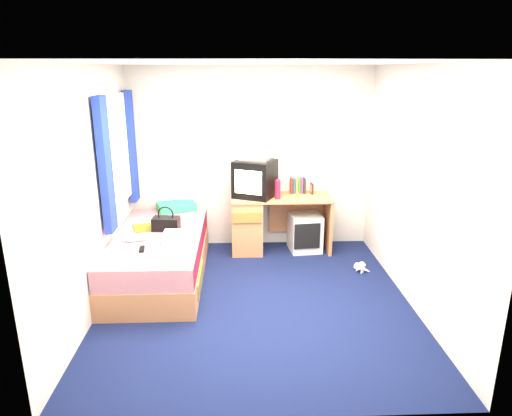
{
  "coord_description": "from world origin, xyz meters",
  "views": [
    {
      "loc": [
        -0.17,
        -4.32,
        2.35
      ],
      "look_at": [
        0.03,
        0.7,
        0.82
      ],
      "focal_mm": 32.0,
      "sensor_mm": 36.0,
      "label": 1
    }
  ],
  "objects_px": {
    "colour_swatch_fan": "(160,254)",
    "remote_control": "(142,249)",
    "crt_tv": "(255,179)",
    "pillow": "(177,207)",
    "desk": "(260,221)",
    "handbag": "(166,223)",
    "pink_water_bottle": "(278,190)",
    "white_heels": "(361,268)",
    "aerosol_can": "(275,189)",
    "towel": "(178,237)",
    "magazine": "(143,228)",
    "water_bottle": "(137,238)",
    "bed": "(159,257)",
    "vcr": "(255,158)",
    "storage_cube": "(305,232)",
    "picture_frame": "(312,188)"
  },
  "relations": [
    {
      "from": "bed",
      "to": "water_bottle",
      "type": "height_order",
      "value": "water_bottle"
    },
    {
      "from": "bed",
      "to": "handbag",
      "type": "distance_m",
      "value": 0.39
    },
    {
      "from": "aerosol_can",
      "to": "remote_control",
      "type": "relative_size",
      "value": 1.17
    },
    {
      "from": "pillow",
      "to": "magazine",
      "type": "bearing_deg",
      "value": -113.52
    },
    {
      "from": "vcr",
      "to": "handbag",
      "type": "relative_size",
      "value": 1.17
    },
    {
      "from": "remote_control",
      "to": "pink_water_bottle",
      "type": "bearing_deg",
      "value": 29.83
    },
    {
      "from": "remote_control",
      "to": "handbag",
      "type": "bearing_deg",
      "value": 67.14
    },
    {
      "from": "storage_cube",
      "to": "white_heels",
      "type": "distance_m",
      "value": 0.96
    },
    {
      "from": "pillow",
      "to": "storage_cube",
      "type": "height_order",
      "value": "pillow"
    },
    {
      "from": "water_bottle",
      "to": "white_heels",
      "type": "distance_m",
      "value": 2.66
    },
    {
      "from": "colour_swatch_fan",
      "to": "remote_control",
      "type": "height_order",
      "value": "remote_control"
    },
    {
      "from": "vcr",
      "to": "water_bottle",
      "type": "relative_size",
      "value": 1.88
    },
    {
      "from": "crt_tv",
      "to": "magazine",
      "type": "height_order",
      "value": "crt_tv"
    },
    {
      "from": "towel",
      "to": "colour_swatch_fan",
      "type": "distance_m",
      "value": 0.38
    },
    {
      "from": "pink_water_bottle",
      "to": "water_bottle",
      "type": "relative_size",
      "value": 1.15
    },
    {
      "from": "aerosol_can",
      "to": "remote_control",
      "type": "distance_m",
      "value": 2.02
    },
    {
      "from": "pink_water_bottle",
      "to": "water_bottle",
      "type": "distance_m",
      "value": 1.89
    },
    {
      "from": "crt_tv",
      "to": "picture_frame",
      "type": "bearing_deg",
      "value": 33.1
    },
    {
      "from": "magazine",
      "to": "water_bottle",
      "type": "xyz_separation_m",
      "value": [
        0.01,
        -0.42,
        0.03
      ]
    },
    {
      "from": "crt_tv",
      "to": "white_heels",
      "type": "xyz_separation_m",
      "value": [
        1.26,
        -0.75,
        -0.95
      ]
    },
    {
      "from": "picture_frame",
      "to": "aerosol_can",
      "type": "bearing_deg",
      "value": -176.47
    },
    {
      "from": "handbag",
      "to": "pillow",
      "type": "bearing_deg",
      "value": 94.42
    },
    {
      "from": "vcr",
      "to": "handbag",
      "type": "bearing_deg",
      "value": -125.72
    },
    {
      "from": "crt_tv",
      "to": "colour_swatch_fan",
      "type": "height_order",
      "value": "crt_tv"
    },
    {
      "from": "pillow",
      "to": "remote_control",
      "type": "bearing_deg",
      "value": -97.68
    },
    {
      "from": "handbag",
      "to": "remote_control",
      "type": "relative_size",
      "value": 2.02
    },
    {
      "from": "aerosol_can",
      "to": "remote_control",
      "type": "xyz_separation_m",
      "value": [
        -1.49,
        -1.33,
        -0.29
      ]
    },
    {
      "from": "vcr",
      "to": "water_bottle",
      "type": "bearing_deg",
      "value": -120.38
    },
    {
      "from": "desk",
      "to": "handbag",
      "type": "relative_size",
      "value": 4.02
    },
    {
      "from": "pillow",
      "to": "desk",
      "type": "relative_size",
      "value": 0.37
    },
    {
      "from": "crt_tv",
      "to": "towel",
      "type": "relative_size",
      "value": 2.0
    },
    {
      "from": "storage_cube",
      "to": "colour_swatch_fan",
      "type": "relative_size",
      "value": 2.29
    },
    {
      "from": "pink_water_bottle",
      "to": "handbag",
      "type": "distance_m",
      "value": 1.48
    },
    {
      "from": "desk",
      "to": "handbag",
      "type": "height_order",
      "value": "handbag"
    },
    {
      "from": "bed",
      "to": "vcr",
      "type": "xyz_separation_m",
      "value": [
        1.14,
        0.83,
        1.0
      ]
    },
    {
      "from": "crt_tv",
      "to": "pillow",
      "type": "bearing_deg",
      "value": -160.73
    },
    {
      "from": "magazine",
      "to": "water_bottle",
      "type": "height_order",
      "value": "water_bottle"
    },
    {
      "from": "white_heels",
      "to": "colour_swatch_fan",
      "type": "bearing_deg",
      "value": -163.97
    },
    {
      "from": "white_heels",
      "to": "handbag",
      "type": "bearing_deg",
      "value": 178.09
    },
    {
      "from": "desk",
      "to": "vcr",
      "type": "height_order",
      "value": "vcr"
    },
    {
      "from": "pink_water_bottle",
      "to": "white_heels",
      "type": "bearing_deg",
      "value": -33.26
    },
    {
      "from": "pillow",
      "to": "handbag",
      "type": "distance_m",
      "value": 0.77
    },
    {
      "from": "magazine",
      "to": "colour_swatch_fan",
      "type": "bearing_deg",
      "value": -67.42
    },
    {
      "from": "desk",
      "to": "colour_swatch_fan",
      "type": "xyz_separation_m",
      "value": [
        -1.09,
        -1.41,
        0.14
      ]
    },
    {
      "from": "aerosol_can",
      "to": "handbag",
      "type": "height_order",
      "value": "aerosol_can"
    },
    {
      "from": "pink_water_bottle",
      "to": "bed",
      "type": "bearing_deg",
      "value": -153.6
    },
    {
      "from": "remote_control",
      "to": "towel",
      "type": "bearing_deg",
      "value": 26.6
    },
    {
      "from": "water_bottle",
      "to": "crt_tv",
      "type": "bearing_deg",
      "value": 37.78
    },
    {
      "from": "bed",
      "to": "white_heels",
      "type": "relative_size",
      "value": 7.91
    },
    {
      "from": "towel",
      "to": "white_heels",
      "type": "relative_size",
      "value": 1.23
    }
  ]
}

